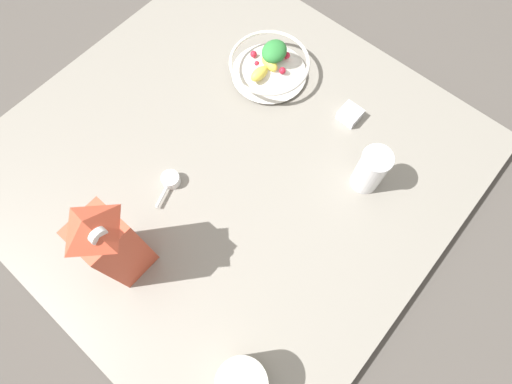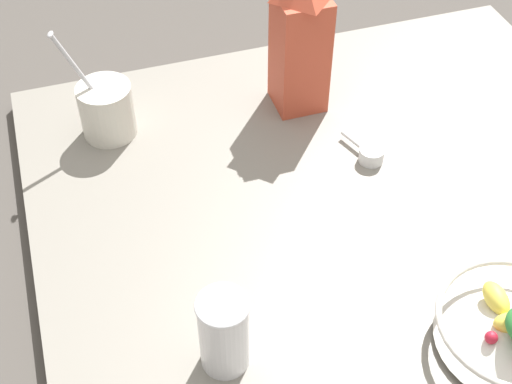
{
  "view_description": "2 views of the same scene",
  "coord_description": "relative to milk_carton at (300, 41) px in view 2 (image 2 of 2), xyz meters",
  "views": [
    {
      "loc": [
        -0.31,
        -0.37,
        0.96
      ],
      "look_at": [
        -0.04,
        -0.13,
        0.09
      ],
      "focal_mm": 28.0,
      "sensor_mm": 36.0,
      "label": 1
    },
    {
      "loc": [
        0.7,
        -0.43,
        0.93
      ],
      "look_at": [
        -0.06,
        -0.19,
        0.12
      ],
      "focal_mm": 50.0,
      "sensor_mm": 36.0,
      "label": 2
    }
  ],
  "objects": [
    {
      "name": "milk_carton",
      "position": [
        0.0,
        0.0,
        0.0
      ],
      "size": [
        0.09,
        0.09,
        0.29
      ],
      "color": "#CC4C33",
      "rests_on": "countertop"
    },
    {
      "name": "countertop",
      "position": [
        0.35,
        0.01,
        -0.16
      ],
      "size": [
        1.1,
        1.1,
        0.04
      ],
      "color": "gray",
      "rests_on": "ground_plane"
    },
    {
      "name": "drinking_cup",
      "position": [
        0.52,
        -0.3,
        -0.07
      ],
      "size": [
        0.07,
        0.07,
        0.14
      ],
      "color": "white",
      "rests_on": "countertop"
    },
    {
      "name": "measuring_scoop",
      "position": [
        0.2,
        0.07,
        -0.13
      ],
      "size": [
        0.1,
        0.05,
        0.03
      ],
      "color": "white",
      "rests_on": "countertop"
    },
    {
      "name": "yogurt_tub",
      "position": [
        -0.02,
        -0.37,
        -0.08
      ],
      "size": [
        0.1,
        0.13,
        0.23
      ],
      "color": "silver",
      "rests_on": "countertop"
    },
    {
      "name": "ground_plane",
      "position": [
        0.35,
        0.01,
        -0.18
      ],
      "size": [
        6.0,
        6.0,
        0.0
      ],
      "primitive_type": "plane",
      "color": "#4C4742"
    }
  ]
}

